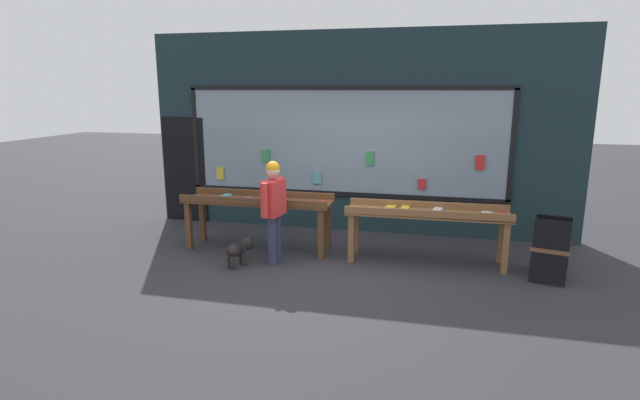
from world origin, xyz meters
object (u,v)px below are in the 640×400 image
object	(u,v)px
small_dog	(239,249)
display_table_right	(427,217)
person_browsing	(274,205)
sandwich_board_sign	(551,247)
display_table_left	(258,205)

from	to	relation	value
small_dog	display_table_right	bearing A→B (deg)	-47.12
person_browsing	small_dog	bearing A→B (deg)	127.38
display_table_right	sandwich_board_sign	xyz separation A→B (m)	(1.76, -0.21, -0.28)
small_dog	person_browsing	bearing A→B (deg)	-36.07
display_table_left	small_dog	distance (m)	1.00
person_browsing	sandwich_board_sign	xyz separation A→B (m)	(4.03, 0.40, -0.48)
person_browsing	sandwich_board_sign	distance (m)	4.08
display_table_left	small_dog	bearing A→B (deg)	-89.54
sandwich_board_sign	display_table_right	bearing A→B (deg)	-172.35
display_table_left	person_browsing	bearing A→B (deg)	-51.20
person_browsing	display_table_left	bearing A→B (deg)	47.52
display_table_left	display_table_right	world-z (taller)	display_table_left
sandwich_board_sign	person_browsing	bearing A→B (deg)	-159.92
display_table_left	display_table_right	bearing A→B (deg)	0.01
small_dog	sandwich_board_sign	world-z (taller)	sandwich_board_sign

